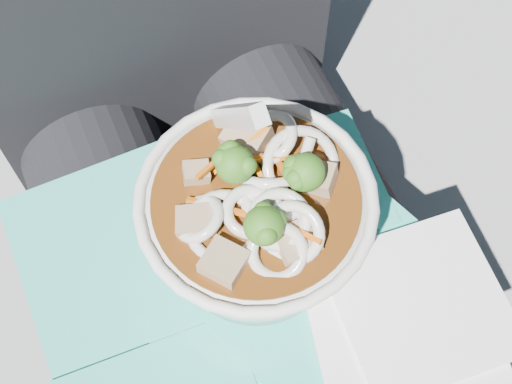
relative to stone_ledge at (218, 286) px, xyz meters
name	(u,v)px	position (x,y,z in m)	size (l,w,h in m)	color
stone_ledge	(218,286)	(0.00, 0.00, 0.00)	(1.00, 0.50, 0.47)	slate
lap	(265,315)	(0.00, -0.15, 0.31)	(0.33, 0.48, 0.14)	black
person_body	(225,220)	(0.00, -0.06, 0.33)	(0.34, 0.94, 1.01)	black
plastic_bag	(248,295)	(-0.02, -0.15, 0.38)	(0.36, 0.31, 0.01)	#2AB3A1
napkins	(411,320)	(0.09, -0.22, 0.40)	(0.18, 0.17, 0.01)	white
udon_bowl	(257,221)	(0.00, -0.12, 0.45)	(0.22, 0.22, 0.21)	white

